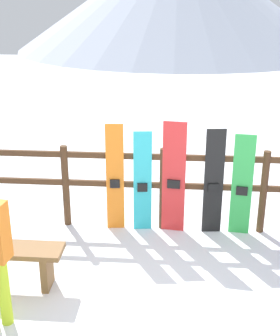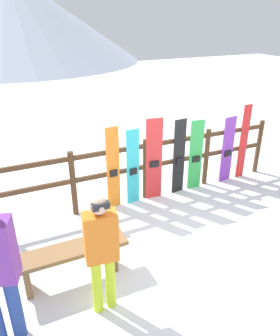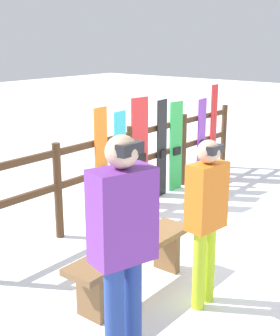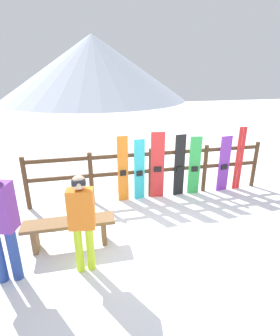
{
  "view_description": "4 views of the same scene",
  "coord_description": "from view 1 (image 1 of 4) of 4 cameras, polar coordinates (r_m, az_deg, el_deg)",
  "views": [
    {
      "loc": [
        0.17,
        -4.32,
        3.2
      ],
      "look_at": [
        -0.27,
        1.06,
        1.13
      ],
      "focal_mm": 50.0,
      "sensor_mm": 36.0,
      "label": 1
    },
    {
      "loc": [
        -2.41,
        -3.33,
        3.25
      ],
      "look_at": [
        -0.38,
        1.07,
        0.96
      ],
      "focal_mm": 35.0,
      "sensor_mm": 36.0,
      "label": 2
    },
    {
      "loc": [
        -4.97,
        -2.47,
        2.39
      ],
      "look_at": [
        -0.69,
        0.93,
        0.86
      ],
      "focal_mm": 50.0,
      "sensor_mm": 36.0,
      "label": 3
    },
    {
      "loc": [
        -1.48,
        -3.85,
        2.89
      ],
      "look_at": [
        -0.39,
        1.05,
        0.99
      ],
      "focal_mm": 28.0,
      "sensor_mm": 36.0,
      "label": 4
    }
  ],
  "objects": [
    {
      "name": "ground_plane",
      "position": [
        5.38,
        2.06,
        -15.57
      ],
      "size": [
        40.0,
        40.0,
        0.0
      ],
      "primitive_type": "plane",
      "color": "white"
    },
    {
      "name": "snowboard_green",
      "position": [
        6.48,
        12.32,
        -2.11
      ],
      "size": [
        0.28,
        0.08,
        1.44
      ],
      "color": "green",
      "rests_on": "ground"
    },
    {
      "name": "snowboard_black_stripe",
      "position": [
        6.42,
        8.96,
        -1.76
      ],
      "size": [
        0.26,
        0.08,
        1.5
      ],
      "color": "black",
      "rests_on": "ground"
    },
    {
      "name": "fence",
      "position": [
        6.47,
        2.84,
        -1.68
      ],
      "size": [
        5.61,
        0.1,
        1.19
      ],
      "color": "#4C331E",
      "rests_on": "ground"
    },
    {
      "name": "snowboard_red",
      "position": [
        6.39,
        4.14,
        -1.26
      ],
      "size": [
        0.32,
        0.08,
        1.59
      ],
      "color": "red",
      "rests_on": "ground"
    },
    {
      "name": "snowboard_cyan",
      "position": [
        6.43,
        0.31,
        -1.74
      ],
      "size": [
        0.25,
        0.08,
        1.44
      ],
      "color": "#2DBFCC",
      "rests_on": "ground"
    },
    {
      "name": "snowboard_orange",
      "position": [
        6.45,
        -3.06,
        -1.24
      ],
      "size": [
        0.25,
        0.07,
        1.54
      ],
      "color": "orange",
      "rests_on": "ground"
    }
  ]
}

